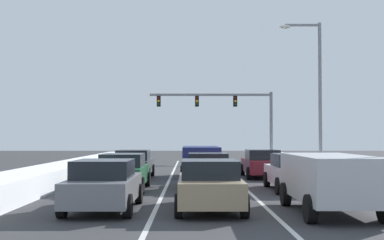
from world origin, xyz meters
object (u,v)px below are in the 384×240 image
(suv_navy_center_lane_third, at_px, (201,159))
(sedan_green_left_lane_second, at_px, (123,172))
(sedan_charcoal_left_lane_third, at_px, (134,164))
(traffic_light_gantry, at_px, (228,108))
(sedan_gray_left_lane_nearest, at_px, (104,185))
(sedan_maroon_right_lane_third, at_px, (262,163))
(sedan_red_center_lane_second, at_px, (208,170))
(suv_silver_right_lane_nearest, at_px, (330,178))
(street_lamp_right_mid, at_px, (315,84))
(sedan_tan_center_lane_nearest, at_px, (209,185))
(sedan_white_right_lane_second, at_px, (294,172))

(suv_navy_center_lane_third, xyz_separation_m, sedan_green_left_lane_second, (-3.36, -6.78, -0.25))
(sedan_green_left_lane_second, distance_m, sedan_charcoal_left_lane_third, 6.18)
(traffic_light_gantry, bearing_deg, sedan_green_left_lane_second, -104.18)
(sedan_gray_left_lane_nearest, bearing_deg, traffic_light_gantry, 78.80)
(sedan_green_left_lane_second, xyz_separation_m, sedan_charcoal_left_lane_third, (-0.23, 6.18, 0.00))
(sedan_maroon_right_lane_third, height_order, sedan_red_center_lane_second, same)
(sedan_red_center_lane_second, relative_size, sedan_green_left_lane_second, 1.00)
(suv_silver_right_lane_nearest, relative_size, street_lamp_right_mid, 0.52)
(sedan_tan_center_lane_nearest, bearing_deg, suv_navy_center_lane_third, 89.89)
(sedan_white_right_lane_second, bearing_deg, suv_silver_right_lane_nearest, -92.47)
(sedan_gray_left_lane_nearest, distance_m, sedan_charcoal_left_lane_third, 12.04)
(sedan_gray_left_lane_nearest, height_order, sedan_green_left_lane_second, same)
(traffic_light_gantry, bearing_deg, suv_navy_center_lane_third, -99.06)
(suv_navy_center_lane_third, bearing_deg, sedan_white_right_lane_second, -62.04)
(suv_silver_right_lane_nearest, height_order, sedan_tan_center_lane_nearest, suv_silver_right_lane_nearest)
(sedan_tan_center_lane_nearest, distance_m, sedan_gray_left_lane_nearest, 3.16)
(sedan_white_right_lane_second, bearing_deg, sedan_charcoal_left_lane_third, 139.00)
(street_lamp_right_mid, bearing_deg, sedan_gray_left_lane_nearest, -121.66)
(suv_silver_right_lane_nearest, xyz_separation_m, sedan_charcoal_left_lane_third, (-6.99, 12.73, -0.25))
(sedan_maroon_right_lane_third, xyz_separation_m, traffic_light_gantry, (-0.49, 17.78, 3.97))
(sedan_white_right_lane_second, xyz_separation_m, sedan_tan_center_lane_nearest, (-3.70, -5.73, 0.00))
(suv_silver_right_lane_nearest, height_order, sedan_red_center_lane_second, suv_silver_right_lane_nearest)
(sedan_red_center_lane_second, relative_size, traffic_light_gantry, 0.41)
(sedan_tan_center_lane_nearest, height_order, suv_navy_center_lane_third, suv_navy_center_lane_third)
(sedan_gray_left_lane_nearest, bearing_deg, suv_silver_right_lane_nearest, -6.07)
(sedan_tan_center_lane_nearest, xyz_separation_m, sedan_red_center_lane_second, (0.18, 6.75, 0.00))
(sedan_tan_center_lane_nearest, bearing_deg, sedan_green_left_lane_second, 119.62)
(sedan_white_right_lane_second, height_order, suv_navy_center_lane_third, suv_navy_center_lane_third)
(sedan_charcoal_left_lane_third, bearing_deg, suv_navy_center_lane_third, 9.53)
(traffic_light_gantry, relative_size, street_lamp_right_mid, 1.16)
(traffic_light_gantry, bearing_deg, street_lamp_right_mid, -71.32)
(sedan_red_center_lane_second, bearing_deg, suv_silver_right_lane_nearest, -66.44)
(sedan_green_left_lane_second, xyz_separation_m, traffic_light_gantry, (6.19, 24.49, 3.97))
(suv_silver_right_lane_nearest, distance_m, sedan_green_left_lane_second, 9.42)
(sedan_charcoal_left_lane_third, bearing_deg, sedan_tan_center_lane_nearest, -73.50)
(suv_silver_right_lane_nearest, xyz_separation_m, sedan_white_right_lane_second, (0.28, 6.41, -0.25))
(traffic_light_gantry, bearing_deg, sedan_gray_left_lane_nearest, -101.20)
(sedan_tan_center_lane_nearest, xyz_separation_m, sedan_green_left_lane_second, (-3.34, 5.87, 0.00))
(suv_navy_center_lane_third, distance_m, traffic_light_gantry, 18.32)
(sedan_tan_center_lane_nearest, distance_m, street_lamp_right_mid, 19.18)
(sedan_tan_center_lane_nearest, relative_size, street_lamp_right_mid, 0.48)
(suv_silver_right_lane_nearest, bearing_deg, sedan_gray_left_lane_nearest, 173.93)
(sedan_red_center_lane_second, bearing_deg, sedan_charcoal_left_lane_third, 125.30)
(sedan_green_left_lane_second, distance_m, street_lamp_right_mid, 16.19)
(sedan_red_center_lane_second, relative_size, suv_navy_center_lane_third, 0.92)
(street_lamp_right_mid, bearing_deg, sedan_green_left_lane_second, -133.69)
(sedan_maroon_right_lane_third, xyz_separation_m, street_lamp_right_mid, (4.01, 4.47, 4.79))
(sedan_red_center_lane_second, relative_size, street_lamp_right_mid, 0.48)
(sedan_charcoal_left_lane_third, bearing_deg, street_lamp_right_mid, 24.64)
(suv_navy_center_lane_third, relative_size, sedan_green_left_lane_second, 1.09)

